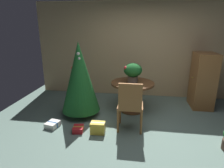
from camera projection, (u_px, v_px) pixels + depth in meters
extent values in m
plane|color=slate|center=(141.00, 134.00, 3.58)|extent=(6.60, 6.60, 0.00)
cube|color=tan|center=(143.00, 50.00, 5.28)|extent=(6.00, 0.10, 2.60)
cylinder|color=brown|center=(132.00, 109.00, 4.59)|extent=(0.56, 0.56, 0.04)
cylinder|color=brown|center=(132.00, 97.00, 4.49)|extent=(0.21, 0.21, 0.62)
cylinder|color=brown|center=(133.00, 83.00, 4.40)|extent=(1.00, 1.00, 0.05)
cylinder|color=#665B51|center=(133.00, 79.00, 4.37)|extent=(0.23, 0.23, 0.14)
ellipsoid|color=#195623|center=(133.00, 70.00, 4.31)|extent=(0.41, 0.41, 0.31)
sphere|color=red|center=(134.00, 67.00, 4.39)|extent=(0.05, 0.05, 0.05)
sphere|color=red|center=(126.00, 68.00, 4.25)|extent=(0.08, 0.08, 0.08)
cylinder|color=brown|center=(120.00, 113.00, 3.93)|extent=(0.04, 0.04, 0.45)
cylinder|color=brown|center=(141.00, 114.00, 3.87)|extent=(0.04, 0.04, 0.45)
cylinder|color=brown|center=(118.00, 122.00, 3.58)|extent=(0.04, 0.04, 0.45)
cylinder|color=brown|center=(141.00, 123.00, 3.52)|extent=(0.04, 0.04, 0.45)
cube|color=brown|center=(130.00, 106.00, 3.65)|extent=(0.48, 0.42, 0.05)
cube|color=brown|center=(130.00, 96.00, 3.40)|extent=(0.43, 0.05, 0.48)
cylinder|color=brown|center=(82.00, 112.00, 4.35)|extent=(0.10, 0.10, 0.13)
cone|color=#195623|center=(80.00, 77.00, 4.11)|extent=(0.84, 0.84, 1.52)
sphere|color=gold|center=(87.00, 77.00, 4.22)|extent=(0.04, 0.04, 0.04)
sphere|color=#2D51A8|center=(90.00, 81.00, 4.26)|extent=(0.05, 0.05, 0.05)
sphere|color=silver|center=(78.00, 54.00, 3.90)|extent=(0.07, 0.07, 0.07)
sphere|color=red|center=(73.00, 68.00, 4.07)|extent=(0.06, 0.06, 0.06)
sphere|color=silver|center=(79.00, 59.00, 3.90)|extent=(0.05, 0.05, 0.05)
cube|color=red|center=(78.00, 129.00, 3.66)|extent=(0.23, 0.26, 0.10)
cube|color=gold|center=(78.00, 129.00, 3.66)|extent=(0.20, 0.06, 0.10)
cube|color=gold|center=(98.00, 128.00, 3.59)|extent=(0.27, 0.18, 0.22)
cube|color=silver|center=(98.00, 128.00, 3.59)|extent=(0.27, 0.04, 0.22)
cube|color=silver|center=(53.00, 124.00, 3.83)|extent=(0.28, 0.31, 0.10)
cube|color=#1E569E|center=(53.00, 124.00, 3.83)|extent=(0.23, 0.08, 0.10)
cube|color=brown|center=(203.00, 81.00, 4.64)|extent=(0.47, 0.67, 1.34)
sphere|color=#B29338|center=(192.00, 78.00, 4.66)|extent=(0.04, 0.04, 0.04)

